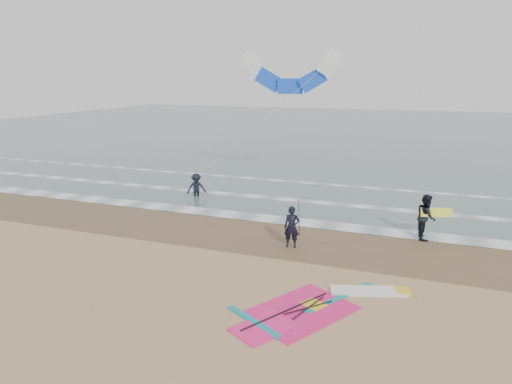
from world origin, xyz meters
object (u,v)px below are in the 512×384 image
(windsurf_rig, at_px, (321,306))
(person_walking, at_px, (426,217))
(person_standing, at_px, (292,227))
(person_wading, at_px, (196,182))
(surf_kite, at_px, (290,75))

(windsurf_rig, height_order, person_walking, person_walking)
(person_standing, relative_size, person_wading, 0.99)
(person_standing, bearing_deg, person_wading, 132.78)
(windsurf_rig, relative_size, surf_kite, 0.71)
(windsurf_rig, xyz_separation_m, person_walking, (2.91, 7.53, 0.95))
(person_standing, relative_size, person_walking, 0.88)
(person_walking, height_order, surf_kite, surf_kite)
(windsurf_rig, bearing_deg, surf_kite, 109.81)
(person_wading, xyz_separation_m, surf_kite, (4.13, 4.91, 6.08))
(windsurf_rig, distance_m, person_wading, 14.22)
(windsurf_rig, xyz_separation_m, person_standing, (-2.23, 4.54, 0.84))
(person_standing, bearing_deg, windsurf_rig, -72.67)
(windsurf_rig, xyz_separation_m, person_wading, (-9.65, 10.40, 0.84))
(person_standing, relative_size, surf_kite, 0.23)
(windsurf_rig, distance_m, person_walking, 8.13)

